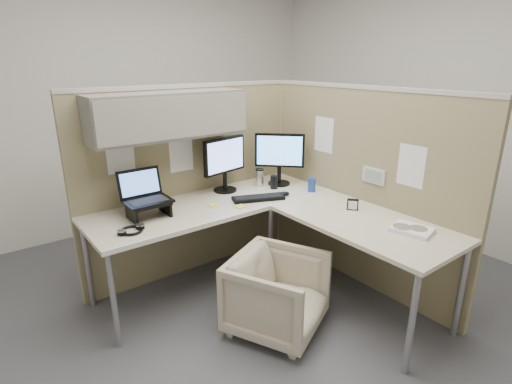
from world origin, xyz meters
TOP-DOWN VIEW (x-y plane):
  - ground at (0.00, 0.00)m, footprint 4.50×4.50m
  - partition_back at (-0.22, 0.83)m, footprint 2.00×0.36m
  - partition_right at (0.90, -0.07)m, footprint 0.07×2.03m
  - desk at (0.12, 0.13)m, footprint 2.00×1.98m
  - office_chair at (-0.09, -0.24)m, footprint 0.77×0.76m
  - monitor_left at (0.13, 0.72)m, footprint 0.44×0.20m
  - monitor_right at (0.62, 0.59)m, footprint 0.34×0.34m
  - laptop_station at (-0.65, 0.58)m, footprint 0.32×0.27m
  - keyboard at (0.22, 0.37)m, footprint 0.44×0.29m
  - mouse at (0.44, 0.31)m, footprint 0.11×0.09m
  - travel_mug at (0.45, 0.65)m, footprint 0.07×0.07m
  - soda_can_green at (0.71, 0.26)m, footprint 0.07×0.07m
  - soda_can_silver at (0.50, 0.52)m, footprint 0.07×0.07m
  - sticky_note_d at (-0.15, 0.47)m, footprint 0.09×0.09m
  - sticky_note_b at (-0.00, 0.32)m, footprint 0.08×0.08m
  - sticky_note_c at (-0.47, 0.62)m, footprint 0.10×0.10m
  - headphones at (-0.85, 0.37)m, footprint 0.19×0.17m
  - paper_stack at (0.63, -0.76)m, footprint 0.25×0.29m
  - desk_clock at (0.64, -0.25)m, footprint 0.08×0.09m

SIDE VIEW (x-z plane):
  - ground at x=0.00m, z-range 0.00..0.00m
  - office_chair at x=-0.09m, z-range 0.00..0.61m
  - desk at x=0.12m, z-range 0.32..1.05m
  - sticky_note_d at x=-0.15m, z-range 0.73..0.74m
  - sticky_note_b at x=0.00m, z-range 0.73..0.74m
  - sticky_note_c at x=-0.47m, z-range 0.73..0.74m
  - keyboard at x=0.22m, z-range 0.73..0.75m
  - headphones at x=-0.85m, z-range 0.73..0.76m
  - paper_stack at x=0.63m, z-range 0.73..0.76m
  - mouse at x=0.44m, z-range 0.73..0.77m
  - desk_clock at x=0.64m, z-range 0.73..0.81m
  - soda_can_green at x=0.71m, z-range 0.73..0.85m
  - soda_can_silver at x=0.50m, z-range 0.73..0.85m
  - travel_mug at x=0.45m, z-range 0.73..0.89m
  - partition_right at x=0.90m, z-range 0.00..1.63m
  - laptop_station at x=-0.65m, z-range 0.69..1.02m
  - monitor_left at x=0.13m, z-range 0.77..1.24m
  - monitor_right at x=0.62m, z-range 0.77..1.24m
  - partition_back at x=-0.22m, z-range 0.28..1.91m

